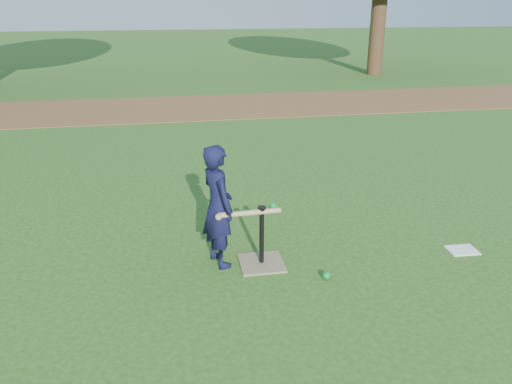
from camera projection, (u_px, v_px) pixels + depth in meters
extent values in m
plane|color=#285116|center=(245.00, 253.00, 5.15)|extent=(80.00, 80.00, 0.00)
cube|color=brown|center=(194.00, 107.00, 12.01)|extent=(24.00, 3.00, 0.01)
imported|color=black|center=(218.00, 206.00, 4.74)|extent=(0.42, 0.51, 1.21)
sphere|color=#0B812C|center=(326.00, 275.00, 4.65)|extent=(0.08, 0.08, 0.08)
cube|color=white|center=(462.00, 250.00, 5.19)|extent=(0.31, 0.24, 0.01)
cube|color=#837253|center=(262.00, 263.00, 4.93)|extent=(0.44, 0.44, 0.02)
cylinder|color=black|center=(262.00, 237.00, 4.82)|extent=(0.05, 0.05, 0.55)
cylinder|color=black|center=(262.00, 210.00, 4.72)|extent=(0.08, 0.08, 0.06)
cylinder|color=tan|center=(250.00, 213.00, 4.69)|extent=(0.60, 0.07, 0.05)
sphere|color=tan|center=(218.00, 217.00, 4.60)|extent=(0.06, 0.06, 0.06)
sphere|color=#0B812C|center=(273.00, 206.00, 4.81)|extent=(0.08, 0.08, 0.08)
cylinder|color=#382316|center=(378.00, 22.00, 16.63)|extent=(0.50, 0.50, 3.42)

